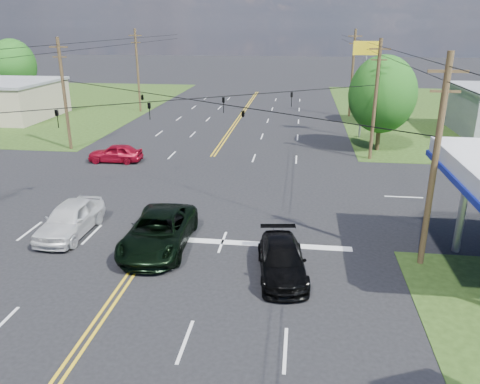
# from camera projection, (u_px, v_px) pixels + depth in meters

# --- Properties ---
(ground) EXTENTS (280.00, 280.00, 0.00)m
(ground) POSITION_uv_depth(u_px,v_px,m) (191.00, 188.00, 31.74)
(ground) COLOR black
(ground) RESTS_ON ground
(stop_bar) EXTENTS (10.00, 0.50, 0.02)m
(stop_bar) POSITION_uv_depth(u_px,v_px,m) (252.00, 244.00, 23.67)
(stop_bar) COLOR silver
(stop_bar) RESTS_ON ground
(pole_se) EXTENTS (1.60, 0.28, 9.50)m
(pole_se) POSITION_uv_depth(u_px,v_px,m) (435.00, 162.00, 20.10)
(pole_se) COLOR #3C3019
(pole_se) RESTS_ON ground
(pole_nw) EXTENTS (1.60, 0.28, 9.50)m
(pole_nw) POSITION_uv_depth(u_px,v_px,m) (64.00, 93.00, 40.04)
(pole_nw) COLOR #3C3019
(pole_nw) RESTS_ON ground
(pole_ne) EXTENTS (1.60, 0.28, 9.50)m
(pole_ne) POSITION_uv_depth(u_px,v_px,m) (375.00, 99.00, 36.90)
(pole_ne) COLOR #3C3019
(pole_ne) RESTS_ON ground
(pole_left_far) EXTENTS (1.60, 0.28, 10.00)m
(pole_left_far) POSITION_uv_depth(u_px,v_px,m) (138.00, 70.00, 57.68)
(pole_left_far) COLOR #3C3019
(pole_left_far) RESTS_ON ground
(pole_right_far) EXTENTS (1.60, 0.28, 10.00)m
(pole_right_far) POSITION_uv_depth(u_px,v_px,m) (352.00, 72.00, 54.55)
(pole_right_far) COLOR #3C3019
(pole_right_far) RESTS_ON ground
(span_wire_signals) EXTENTS (26.00, 18.00, 1.13)m
(span_wire_signals) POSITION_uv_depth(u_px,v_px,m) (187.00, 99.00, 29.70)
(span_wire_signals) COLOR black
(span_wire_signals) RESTS_ON ground
(power_lines) EXTENTS (26.04, 100.00, 0.64)m
(power_lines) POSITION_uv_depth(u_px,v_px,m) (178.00, 59.00, 26.96)
(power_lines) COLOR black
(power_lines) RESTS_ON ground
(tree_right_a) EXTENTS (5.70, 5.70, 8.18)m
(tree_right_a) POSITION_uv_depth(u_px,v_px,m) (382.00, 94.00, 39.60)
(tree_right_a) COLOR #3C3019
(tree_right_a) RESTS_ON ground
(tree_right_b) EXTENTS (4.94, 4.94, 7.09)m
(tree_right_b) POSITION_uv_depth(u_px,v_px,m) (388.00, 85.00, 50.71)
(tree_right_b) COLOR #3C3019
(tree_right_b) RESTS_ON ground
(tree_far_l) EXTENTS (6.08, 6.08, 8.72)m
(tree_far_l) POSITION_uv_depth(u_px,v_px,m) (13.00, 65.00, 63.70)
(tree_far_l) COLOR #3C3019
(tree_far_l) RESTS_ON ground
(pickup_dkgreen) EXTENTS (3.08, 6.38, 1.75)m
(pickup_dkgreen) POSITION_uv_depth(u_px,v_px,m) (159.00, 231.00, 22.99)
(pickup_dkgreen) COLOR black
(pickup_dkgreen) RESTS_ON ground
(suv_black) EXTENTS (2.65, 5.16, 1.43)m
(suv_black) POSITION_uv_depth(u_px,v_px,m) (282.00, 260.00, 20.53)
(suv_black) COLOR black
(suv_black) RESTS_ON ground
(pickup_white) EXTENTS (2.11, 5.12, 1.74)m
(pickup_white) POSITION_uv_depth(u_px,v_px,m) (70.00, 219.00, 24.53)
(pickup_white) COLOR silver
(pickup_white) RESTS_ON ground
(sedan_red) EXTENTS (4.34, 1.88, 1.46)m
(sedan_red) POSITION_uv_depth(u_px,v_px,m) (115.00, 153.00, 37.52)
(sedan_red) COLOR maroon
(sedan_red) RESTS_ON ground
(polesign_ne) EXTENTS (2.48, 0.35, 9.02)m
(polesign_ne) POSITION_uv_depth(u_px,v_px,m) (366.00, 62.00, 43.52)
(polesign_ne) COLOR #A5A5AA
(polesign_ne) RESTS_ON ground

